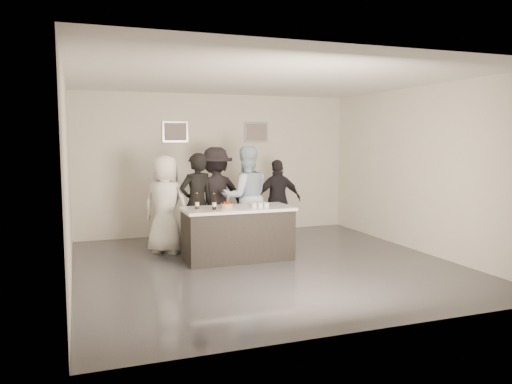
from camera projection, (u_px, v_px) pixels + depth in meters
floor at (266, 265)px, 8.17m from camera, size 6.00×6.00×0.00m
ceiling at (267, 79)px, 7.85m from camera, size 6.00×6.00×0.00m
wall_back at (217, 164)px, 10.81m from camera, size 6.00×0.04×3.00m
wall_front at (370, 192)px, 5.20m from camera, size 6.00×0.04×3.00m
wall_left at (67, 179)px, 6.99m from camera, size 0.04×6.00×3.00m
wall_right at (421, 170)px, 9.02m from camera, size 0.04×6.00×3.00m
picture_left at (175, 132)px, 10.40m from camera, size 0.54×0.04×0.44m
picture_right at (256, 132)px, 11.01m from camera, size 0.54×0.04×0.44m
bar_counter at (238, 233)px, 8.49m from camera, size 1.86×0.86×0.90m
cake at (227, 206)px, 8.30m from camera, size 0.20×0.20×0.07m
beer_bottle_a at (197, 201)px, 8.21m from camera, size 0.07×0.07×0.26m
beer_bottle_b at (214, 202)px, 8.16m from camera, size 0.07×0.07×0.26m
tumbler_cluster at (258, 204)px, 8.53m from camera, size 0.30×0.30×0.08m
candles at (228, 210)px, 8.11m from camera, size 0.24×0.08×0.01m
person_main_black at (197, 203)px, 8.93m from camera, size 0.75×0.59×1.81m
person_main_blue at (246, 197)px, 9.38m from camera, size 0.97×0.78×1.92m
person_guest_left at (166, 204)px, 8.93m from camera, size 1.03×0.96×1.77m
person_guest_right at (278, 200)px, 10.11m from camera, size 0.98×0.46×1.64m
person_guest_back at (216, 195)px, 9.81m from camera, size 1.27×0.80×1.89m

